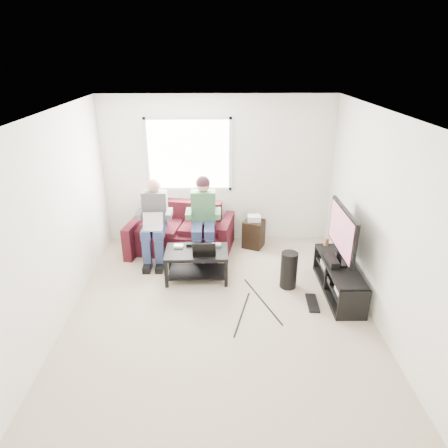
# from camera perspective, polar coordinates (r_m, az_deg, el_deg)

# --- Properties ---
(floor) EXTENTS (4.50, 4.50, 0.00)m
(floor) POSITION_cam_1_polar(r_m,az_deg,el_deg) (5.55, -0.63, -12.12)
(floor) COLOR beige
(floor) RESTS_ON ground
(ceiling) EXTENTS (4.50, 4.50, 0.00)m
(ceiling) POSITION_cam_1_polar(r_m,az_deg,el_deg) (4.56, -0.78, 15.50)
(ceiling) COLOR white
(ceiling) RESTS_ON wall_back
(wall_back) EXTENTS (4.50, 0.00, 4.50)m
(wall_back) POSITION_cam_1_polar(r_m,az_deg,el_deg) (7.03, -0.87, 7.56)
(wall_back) COLOR white
(wall_back) RESTS_ON floor
(wall_front) EXTENTS (4.50, 0.00, 4.50)m
(wall_front) POSITION_cam_1_polar(r_m,az_deg,el_deg) (2.98, -0.26, -17.04)
(wall_front) COLOR white
(wall_front) RESTS_ON floor
(wall_left) EXTENTS (0.00, 4.50, 4.50)m
(wall_left) POSITION_cam_1_polar(r_m,az_deg,el_deg) (5.29, -22.91, 0.10)
(wall_left) COLOR white
(wall_left) RESTS_ON floor
(wall_right) EXTENTS (0.00, 4.50, 4.50)m
(wall_right) POSITION_cam_1_polar(r_m,az_deg,el_deg) (5.31, 21.41, 0.46)
(wall_right) COLOR white
(wall_right) RESTS_ON floor
(window) EXTENTS (1.48, 0.04, 1.28)m
(window) POSITION_cam_1_polar(r_m,az_deg,el_deg) (6.96, -5.07, 9.84)
(window) COLOR white
(window) RESTS_ON wall_back
(sofa) EXTENTS (1.89, 1.08, 0.81)m
(sofa) POSITION_cam_1_polar(r_m,az_deg,el_deg) (7.00, -6.11, -1.35)
(sofa) COLOR #43101D
(sofa) RESTS_ON floor
(person_left) EXTENTS (0.40, 0.70, 1.33)m
(person_left) POSITION_cam_1_polar(r_m,az_deg,el_deg) (6.61, -9.92, 0.88)
(person_left) COLOR navy
(person_left) RESTS_ON sofa
(person_right) EXTENTS (0.40, 0.71, 1.38)m
(person_right) POSITION_cam_1_polar(r_m,az_deg,el_deg) (6.53, -2.98, 1.50)
(person_right) COLOR navy
(person_right) RESTS_ON sofa
(laptop_silver) EXTENTS (0.37, 0.30, 0.24)m
(laptop_silver) POSITION_cam_1_polar(r_m,az_deg,el_deg) (6.41, -10.19, -0.13)
(laptop_silver) COLOR silver
(laptop_silver) RESTS_ON person_left
(coffee_table) EXTENTS (0.94, 0.58, 0.47)m
(coffee_table) POSITION_cam_1_polar(r_m,az_deg,el_deg) (6.09, -3.91, -4.86)
(coffee_table) COLOR black
(coffee_table) RESTS_ON floor
(laptop_black) EXTENTS (0.34, 0.24, 0.24)m
(laptop_black) POSITION_cam_1_polar(r_m,az_deg,el_deg) (5.90, -2.84, -3.15)
(laptop_black) COLOR black
(laptop_black) RESTS_ON coffee_table
(controller_a) EXTENTS (0.15, 0.10, 0.04)m
(controller_a) POSITION_cam_1_polar(r_m,az_deg,el_deg) (6.15, -6.51, -3.16)
(controller_a) COLOR silver
(controller_a) RESTS_ON coffee_table
(controller_b) EXTENTS (0.14, 0.09, 0.04)m
(controller_b) POSITION_cam_1_polar(r_m,az_deg,el_deg) (6.19, -4.81, -2.90)
(controller_b) COLOR black
(controller_b) RESTS_ON coffee_table
(controller_c) EXTENTS (0.14, 0.09, 0.04)m
(controller_c) POSITION_cam_1_polar(r_m,az_deg,el_deg) (6.15, -1.09, -3.00)
(controller_c) COLOR gray
(controller_c) RESTS_ON coffee_table
(tv_stand) EXTENTS (0.42, 1.37, 0.45)m
(tv_stand) POSITION_cam_1_polar(r_m,az_deg,el_deg) (6.03, 16.06, -7.70)
(tv_stand) COLOR black
(tv_stand) RESTS_ON floor
(tv) EXTENTS (0.12, 1.10, 0.81)m
(tv) POSITION_cam_1_polar(r_m,az_deg,el_deg) (5.79, 16.54, -1.16)
(tv) COLOR black
(tv) RESTS_ON tv_stand
(soundbar) EXTENTS (0.12, 0.50, 0.10)m
(soundbar) POSITION_cam_1_polar(r_m,az_deg,el_deg) (5.93, 15.00, -4.77)
(soundbar) COLOR black
(soundbar) RESTS_ON tv_stand
(drink_cup) EXTENTS (0.08, 0.08, 0.12)m
(drink_cup) POSITION_cam_1_polar(r_m,az_deg,el_deg) (6.40, 14.39, -2.43)
(drink_cup) COLOR #A76E47
(drink_cup) RESTS_ON tv_stand
(console_white) EXTENTS (0.30, 0.22, 0.06)m
(console_white) POSITION_cam_1_polar(r_m,az_deg,el_deg) (5.67, 17.25, -9.18)
(console_white) COLOR silver
(console_white) RESTS_ON tv_stand
(console_grey) EXTENTS (0.34, 0.26, 0.08)m
(console_grey) POSITION_cam_1_polar(r_m,az_deg,el_deg) (6.24, 15.38, -5.67)
(console_grey) COLOR gray
(console_grey) RESTS_ON tv_stand
(console_black) EXTENTS (0.38, 0.30, 0.07)m
(console_black) POSITION_cam_1_polar(r_m,az_deg,el_deg) (5.95, 16.27, -7.34)
(console_black) COLOR black
(console_black) RESTS_ON tv_stand
(subwoofer) EXTENTS (0.25, 0.25, 0.56)m
(subwoofer) POSITION_cam_1_polar(r_m,az_deg,el_deg) (5.97, 9.24, -6.50)
(subwoofer) COLOR black
(subwoofer) RESTS_ON floor
(keyboard_floor) EXTENTS (0.18, 0.45, 0.02)m
(keyboard_floor) POSITION_cam_1_polar(r_m,az_deg,el_deg) (5.79, 12.52, -10.95)
(keyboard_floor) COLOR black
(keyboard_floor) RESTS_ON floor
(end_table) EXTENTS (0.33, 0.33, 0.59)m
(end_table) POSITION_cam_1_polar(r_m,az_deg,el_deg) (7.10, 4.27, -1.24)
(end_table) COLOR black
(end_table) RESTS_ON floor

